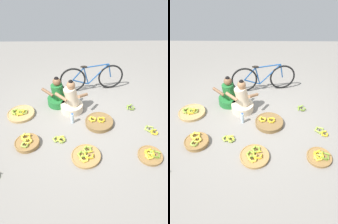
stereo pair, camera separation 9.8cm
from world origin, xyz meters
The scene contains 13 objects.
ground_plane centered at (0.00, 0.00, 0.00)m, with size 10.00×10.00×0.00m, color gray.
vendor_woman_front centered at (-0.28, 0.30, 0.27)m, with size 0.75×0.52×0.83m.
vendor_woman_behind centered at (-0.61, 0.57, 0.24)m, with size 0.75×0.52×0.76m.
bicycle_leaning centered at (0.23, 1.22, 0.36)m, with size 1.69×0.31×0.73m.
banana_basket_front_right centered at (0.33, -0.19, 0.06)m, with size 0.61×0.61×0.16m.
banana_basket_near_bicycle centered at (0.02, -1.10, 0.04)m, with size 0.55×0.55×0.13m.
banana_basket_mid_left centered at (-1.12, -0.77, 0.06)m, with size 0.48×0.48×0.16m.
banana_basket_front_center centered at (1.20, -1.11, 0.04)m, with size 0.46×0.46×0.14m.
banana_basket_back_left centered at (-1.45, 0.15, 0.04)m, with size 0.62×0.62×0.14m.
loose_bananas_back_center centered at (1.13, 0.35, 0.03)m, with size 0.20×0.20×0.10m.
loose_bananas_front_left centered at (-0.49, -0.66, 0.03)m, with size 0.30×0.22×0.08m.
loose_bananas_near_vendor centered at (1.41, -0.44, 0.03)m, with size 0.28×0.30×0.09m.
water_bottle centered at (-0.25, -0.14, 0.12)m, with size 0.07×0.07×0.26m.
Camera 2 is at (0.04, -3.43, 2.97)m, focal length 32.03 mm.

